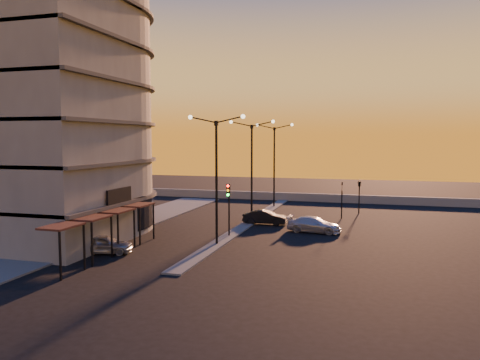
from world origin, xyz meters
name	(u,v)px	position (x,y,z in m)	size (l,w,h in m)	color
ground	(217,245)	(0.00, 0.00, 0.00)	(120.00, 120.00, 0.00)	black
sidewalk_west	(119,227)	(-10.50, 4.00, 0.06)	(5.00, 40.00, 0.12)	#51514E
median	(252,221)	(0.00, 10.00, 0.06)	(1.20, 36.00, 0.12)	#51514E
parapet	(300,197)	(2.00, 26.00, 0.50)	(44.00, 0.50, 1.00)	slate
building	(50,87)	(-14.00, 0.03, 11.91)	(14.35, 17.08, 25.00)	slate
streetlamp_near	(216,169)	(0.00, 0.00, 5.59)	(4.32, 0.32, 9.51)	black
streetlamp_mid	(252,162)	(0.00, 10.00, 5.59)	(4.32, 0.32, 9.51)	black
streetlamp_far	(274,158)	(0.00, 20.00, 5.59)	(4.32, 0.32, 9.51)	black
traffic_light_main	(229,201)	(0.00, 2.87, 2.89)	(0.28, 0.44, 4.25)	black
signal_east_a	(342,199)	(8.00, 14.00, 1.93)	(0.13, 0.16, 3.60)	black
signal_east_b	(359,184)	(9.50, 18.00, 3.10)	(0.42, 1.99, 3.60)	black
car_hatchback	(104,244)	(-6.50, -4.58, 0.65)	(1.53, 3.79, 1.29)	#A3A5AB
car_sedan	(265,217)	(1.50, 9.12, 0.65)	(1.38, 3.96, 1.30)	black
car_wagon	(314,225)	(6.26, 6.71, 0.65)	(1.82, 4.48, 1.30)	silver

